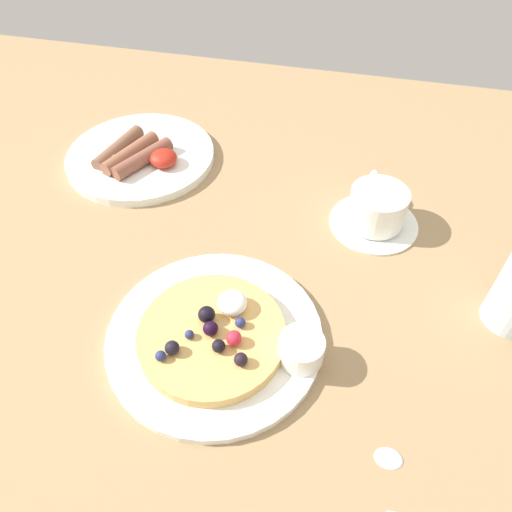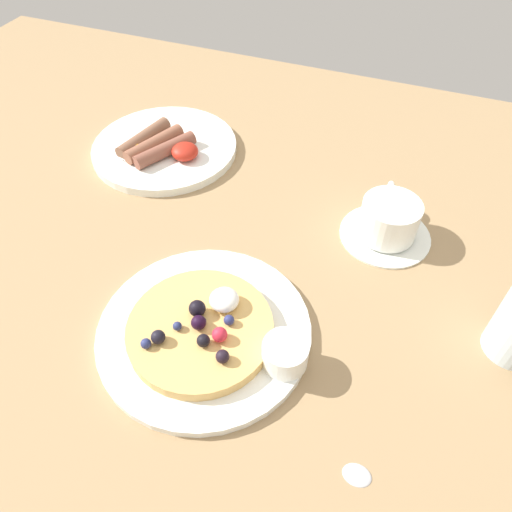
{
  "view_description": "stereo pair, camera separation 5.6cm",
  "coord_description": "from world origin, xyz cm",
  "px_view_note": "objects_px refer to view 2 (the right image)",
  "views": [
    {
      "loc": [
        13.97,
        -37.99,
        48.19
      ],
      "look_at": [
        4.64,
        1.43,
        4.0
      ],
      "focal_mm": 33.74,
      "sensor_mm": 36.0,
      "label": 1
    },
    {
      "loc": [
        19.29,
        -36.34,
        48.19
      ],
      "look_at": [
        4.64,
        1.43,
        4.0
      ],
      "focal_mm": 33.74,
      "sensor_mm": 36.0,
      "label": 2
    }
  ],
  "objects_px": {
    "coffee_saucer": "(385,234)",
    "pancake_plate": "(204,331)",
    "breakfast_plate": "(165,148)",
    "syrup_ramekin": "(285,354)",
    "coffee_cup": "(389,218)"
  },
  "relations": [
    {
      "from": "coffee_cup",
      "to": "pancake_plate",
      "type": "bearing_deg",
      "value": -124.72
    },
    {
      "from": "coffee_saucer",
      "to": "syrup_ramekin",
      "type": "bearing_deg",
      "value": -104.79
    },
    {
      "from": "coffee_cup",
      "to": "coffee_saucer",
      "type": "bearing_deg",
      "value": -79.31
    },
    {
      "from": "syrup_ramekin",
      "to": "breakfast_plate",
      "type": "relative_size",
      "value": 0.21
    },
    {
      "from": "breakfast_plate",
      "to": "pancake_plate",
      "type": "bearing_deg",
      "value": -54.49
    },
    {
      "from": "breakfast_plate",
      "to": "coffee_saucer",
      "type": "relative_size",
      "value": 1.9
    },
    {
      "from": "pancake_plate",
      "to": "syrup_ramekin",
      "type": "distance_m",
      "value": 0.1
    },
    {
      "from": "syrup_ramekin",
      "to": "coffee_cup",
      "type": "xyz_separation_m",
      "value": [
        0.07,
        0.25,
        0.01
      ]
    },
    {
      "from": "coffee_saucer",
      "to": "pancake_plate",
      "type": "bearing_deg",
      "value": -124.93
    },
    {
      "from": "breakfast_plate",
      "to": "coffee_cup",
      "type": "relative_size",
      "value": 2.22
    },
    {
      "from": "syrup_ramekin",
      "to": "coffee_saucer",
      "type": "relative_size",
      "value": 0.4
    },
    {
      "from": "pancake_plate",
      "to": "coffee_saucer",
      "type": "height_order",
      "value": "pancake_plate"
    },
    {
      "from": "pancake_plate",
      "to": "coffee_saucer",
      "type": "bearing_deg",
      "value": 55.07
    },
    {
      "from": "pancake_plate",
      "to": "coffee_cup",
      "type": "distance_m",
      "value": 0.29
    },
    {
      "from": "syrup_ramekin",
      "to": "coffee_saucer",
      "type": "height_order",
      "value": "syrup_ramekin"
    }
  ]
}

